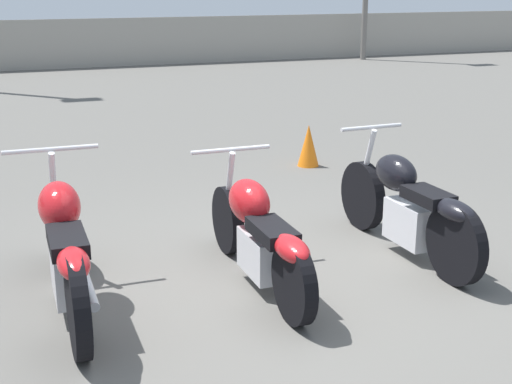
{
  "coord_description": "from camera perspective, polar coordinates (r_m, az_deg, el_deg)",
  "views": [
    {
      "loc": [
        -1.91,
        -4.71,
        2.28
      ],
      "look_at": [
        0.0,
        0.37,
        0.65
      ],
      "focal_mm": 50.0,
      "sensor_mm": 36.0,
      "label": 1
    }
  ],
  "objects": [
    {
      "name": "ground_plane",
      "position": [
        5.57,
        1.36,
        -7.45
      ],
      "size": [
        60.0,
        60.0,
        0.0
      ],
      "primitive_type": "plane",
      "color": "#5B5954"
    },
    {
      "name": "fence_back",
      "position": [
        19.68,
        -15.3,
        11.35
      ],
      "size": [
        40.0,
        0.04,
        1.28
      ],
      "color": "#9E998E",
      "rests_on": "ground_plane"
    },
    {
      "name": "motorcycle_slot_1",
      "position": [
        5.43,
        0.21,
        -3.38
      ],
      "size": [
        0.68,
        2.01,
        0.95
      ],
      "rotation": [
        0.0,
        0.0,
        0.0
      ],
      "color": "black",
      "rests_on": "ground_plane"
    },
    {
      "name": "traffic_cone_near",
      "position": [
        9.01,
        4.22,
        3.74
      ],
      "size": [
        0.27,
        0.27,
        0.53
      ],
      "color": "orange",
      "rests_on": "ground_plane"
    },
    {
      "name": "motorcycle_slot_2",
      "position": [
        6.16,
        12.06,
        -1.14
      ],
      "size": [
        0.62,
        2.04,
        1.01
      ],
      "rotation": [
        0.0,
        0.0,
        0.03
      ],
      "color": "black",
      "rests_on": "ground_plane"
    },
    {
      "name": "motorcycle_slot_0",
      "position": [
        5.2,
        -15.03,
        -4.39
      ],
      "size": [
        0.72,
        2.17,
        1.04
      ],
      "rotation": [
        0.0,
        0.0,
        -0.01
      ],
      "color": "black",
      "rests_on": "ground_plane"
    }
  ]
}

